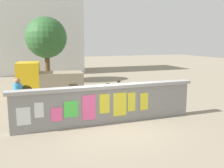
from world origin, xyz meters
name	(u,v)px	position (x,y,z in m)	size (l,w,h in m)	color
ground	(68,87)	(0.00, 8.00, 0.00)	(60.00, 60.00, 0.00)	gray
poster_wall	(107,104)	(-0.01, 0.00, 0.74)	(7.00, 0.42, 1.44)	gray
auto_rickshaw_truck	(47,79)	(-1.52, 6.01, 0.90)	(3.77, 1.98, 1.85)	black
motorcycle	(57,106)	(-1.64, 1.41, 0.46)	(1.90, 0.56, 0.87)	black
bicycle_near	(116,92)	(1.70, 3.47, 0.36)	(1.66, 0.58, 0.95)	black
bicycle_far	(123,102)	(1.23, 1.45, 0.36)	(1.70, 0.44, 0.95)	black
person_walking	(18,94)	(-3.07, 1.70, 0.99)	(0.41, 0.41, 1.62)	#BF6626
tree_roadside	(46,38)	(-1.02, 10.41, 3.22)	(2.95, 2.95, 4.72)	brown
building_background	(18,22)	(-2.79, 16.62, 4.66)	(11.39, 4.92, 9.27)	silver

